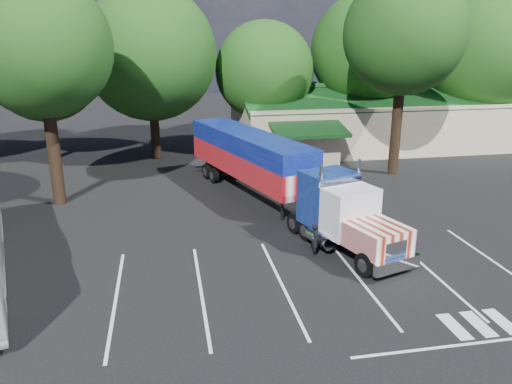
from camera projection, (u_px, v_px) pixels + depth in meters
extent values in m
plane|color=black|center=(255.00, 229.00, 25.45)|extent=(120.00, 120.00, 0.00)
cube|color=beige|center=(374.00, 122.00, 44.12)|extent=(24.00, 11.00, 4.00)
cube|color=#124018|center=(387.00, 97.00, 41.11)|extent=(24.20, 6.25, 2.10)
cube|color=#124018|center=(365.00, 91.00, 45.61)|extent=(24.20, 6.25, 2.10)
cube|color=beige|center=(304.00, 146.00, 37.58)|extent=(5.00, 2.50, 2.80)
cube|color=#124018|center=(309.00, 129.00, 35.91)|extent=(5.40, 3.19, 0.80)
cylinder|color=black|center=(52.00, 133.00, 39.26)|extent=(0.70, 0.70, 4.00)
sphere|color=#1A4212|center=(44.00, 66.00, 37.69)|extent=(8.40, 8.40, 8.40)
cylinder|color=black|center=(155.00, 132.00, 39.10)|extent=(0.70, 0.70, 4.30)
sphere|color=#1A4212|center=(150.00, 54.00, 37.31)|extent=(10.00, 10.00, 10.00)
cylinder|color=black|center=(264.00, 129.00, 41.99)|extent=(0.70, 0.70, 3.60)
sphere|color=#1A4212|center=(264.00, 71.00, 40.52)|extent=(8.00, 8.00, 8.00)
cylinder|color=black|center=(363.00, 120.00, 43.87)|extent=(0.70, 0.70, 4.50)
sphere|color=#1A4212|center=(368.00, 51.00, 42.09)|extent=(9.60, 9.60, 9.60)
cylinder|color=black|center=(474.00, 122.00, 44.57)|extent=(0.70, 0.70, 3.90)
sphere|color=#1A4212|center=(483.00, 54.00, 42.79)|extent=(10.40, 10.40, 10.40)
cylinder|color=black|center=(54.00, 153.00, 28.34)|extent=(0.70, 0.70, 6.00)
sphere|color=#1A4212|center=(41.00, 46.00, 26.56)|extent=(7.60, 7.60, 7.60)
cylinder|color=black|center=(396.00, 128.00, 34.41)|extent=(0.70, 0.70, 6.50)
sphere|color=#1A4212|center=(404.00, 33.00, 32.51)|extent=(8.00, 8.00, 8.00)
cube|color=black|center=(343.00, 234.00, 22.98)|extent=(2.90, 6.49, 0.23)
cube|color=white|center=(397.00, 265.00, 20.09)|extent=(2.29, 0.94, 0.51)
cube|color=white|center=(395.00, 251.00, 20.07)|extent=(1.10, 0.45, 0.84)
cube|color=white|center=(377.00, 237.00, 20.91)|extent=(2.73, 2.79, 1.07)
cube|color=silver|center=(350.00, 212.00, 22.30)|extent=(2.67, 2.14, 2.14)
cube|color=black|center=(360.00, 206.00, 21.65)|extent=(2.06, 0.73, 0.93)
cube|color=white|center=(341.00, 181.00, 22.60)|extent=(2.33, 0.84, 0.23)
cube|color=navy|center=(328.00, 197.00, 23.65)|extent=(2.79, 2.49, 2.51)
cylinder|color=white|center=(320.00, 199.00, 22.36)|extent=(0.21, 0.21, 3.17)
cylinder|color=white|center=(358.00, 192.00, 23.33)|extent=(0.21, 0.21, 3.17)
cylinder|color=white|center=(320.00, 238.00, 22.49)|extent=(1.04, 1.61, 0.61)
cylinder|color=white|center=(363.00, 228.00, 23.63)|extent=(1.04, 1.61, 0.61)
cube|color=white|center=(249.00, 162.00, 30.46)|extent=(5.98, 12.08, 1.40)
cube|color=navy|center=(249.00, 142.00, 30.08)|extent=(5.98, 12.08, 1.12)
cube|color=black|center=(222.00, 167.00, 34.10)|extent=(2.07, 3.44, 0.33)
cube|color=black|center=(282.00, 209.00, 26.36)|extent=(0.14, 0.14, 1.30)
cube|color=black|center=(303.00, 205.00, 26.96)|extent=(0.14, 0.14, 1.30)
cube|color=white|center=(210.00, 165.00, 36.01)|extent=(2.16, 0.80, 0.11)
cylinder|color=black|center=(365.00, 265.00, 20.33)|extent=(0.63, 1.07, 1.02)
cylinder|color=black|center=(401.00, 255.00, 21.22)|extent=(0.63, 1.07, 1.02)
cylinder|color=black|center=(306.00, 230.00, 23.92)|extent=(0.63, 1.07, 1.02)
cylinder|color=black|center=(339.00, 223.00, 24.81)|extent=(0.63, 1.07, 1.02)
cylinder|color=black|center=(295.00, 223.00, 24.78)|extent=(0.63, 1.07, 1.02)
cylinder|color=black|center=(327.00, 217.00, 25.67)|extent=(0.63, 1.07, 1.02)
cylinder|color=black|center=(214.00, 175.00, 33.12)|extent=(0.63, 1.07, 1.02)
cylinder|color=black|center=(240.00, 172.00, 34.01)|extent=(0.63, 1.07, 1.02)
cylinder|color=black|center=(207.00, 171.00, 34.06)|extent=(0.63, 1.07, 1.02)
cylinder|color=black|center=(233.00, 168.00, 34.94)|extent=(0.63, 1.07, 1.02)
imported|color=black|center=(315.00, 240.00, 22.16)|extent=(0.46, 0.61, 1.53)
imported|color=black|center=(265.00, 176.00, 33.19)|extent=(1.00, 1.71, 0.85)
imported|color=#97999E|center=(331.00, 149.00, 39.89)|extent=(3.93, 1.43, 1.29)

